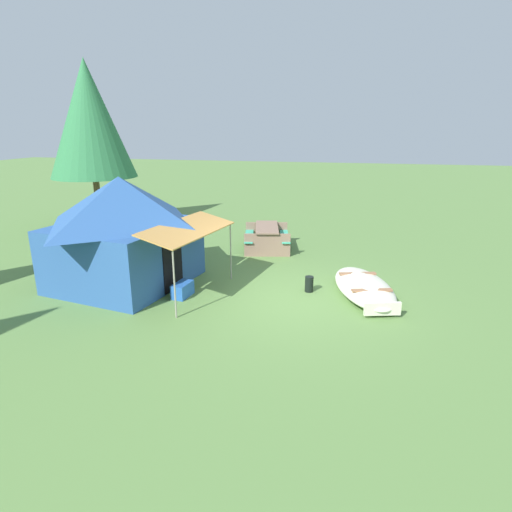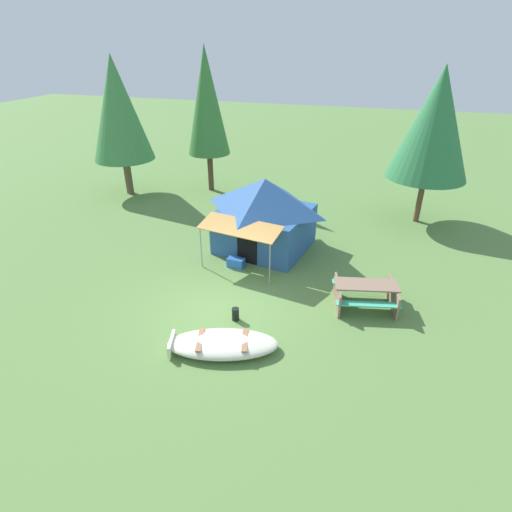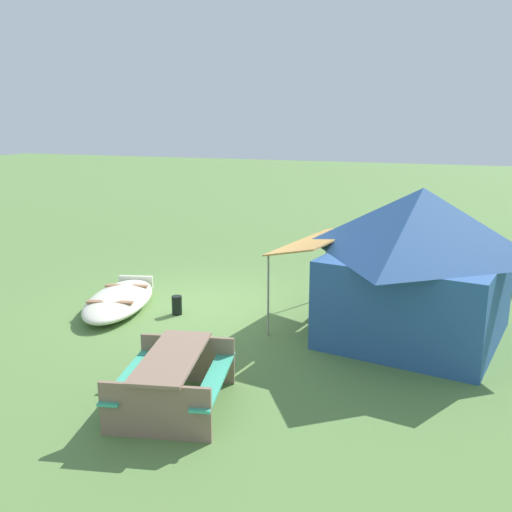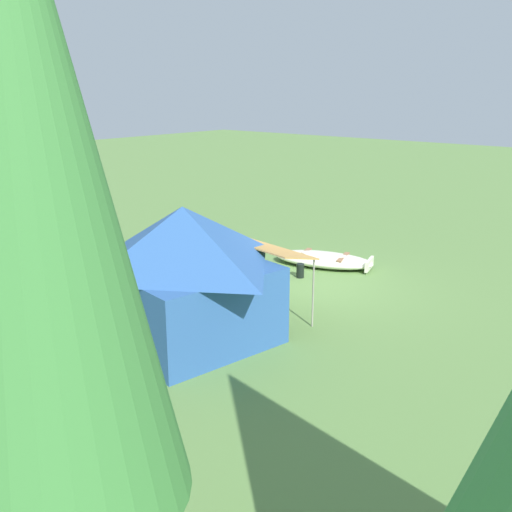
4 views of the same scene
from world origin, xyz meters
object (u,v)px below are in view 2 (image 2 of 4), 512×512
cooler_box (236,263)px  pine_tree_far_center (118,109)px  fuel_can (235,314)px  pine_tree_back_left (435,124)px  beached_rowboat (222,344)px  pine_tree_back_right (207,102)px  picnic_table (365,292)px  canvas_cabin_tent (265,213)px

cooler_box → pine_tree_far_center: pine_tree_far_center is taller
fuel_can → pine_tree_back_left: 10.94m
beached_rowboat → pine_tree_far_center: pine_tree_far_center is taller
fuel_can → pine_tree_back_right: pine_tree_back_right is taller
beached_rowboat → pine_tree_back_right: size_ratio=0.45×
picnic_table → fuel_can: (-3.41, -1.75, -0.28)m
canvas_cabin_tent → pine_tree_far_center: bearing=154.6°
pine_tree_back_left → pine_tree_back_right: size_ratio=0.91×
picnic_table → cooler_box: 4.53m
canvas_cabin_tent → pine_tree_far_center: pine_tree_far_center is taller
beached_rowboat → cooler_box: bearing=104.6°
fuel_can → beached_rowboat: bearing=-85.8°
canvas_cabin_tent → beached_rowboat: bearing=-84.7°
canvas_cabin_tent → pine_tree_back_left: 7.54m
canvas_cabin_tent → fuel_can: canvas_cabin_tent is taller
cooler_box → pine_tree_far_center: (-7.64, 5.59, 3.90)m
pine_tree_far_center → picnic_table: bearing=-29.0°
pine_tree_back_left → pine_tree_far_center: size_ratio=0.97×
pine_tree_back_left → pine_tree_back_right: (-10.00, 1.22, 0.26)m
fuel_can → pine_tree_far_center: pine_tree_far_center is taller
beached_rowboat → pine_tree_back_right: 13.07m
canvas_cabin_tent → cooler_box: size_ratio=7.39×
beached_rowboat → pine_tree_far_center: (-8.71, 9.70, 3.87)m
beached_rowboat → pine_tree_back_left: (5.04, 10.14, 3.87)m
picnic_table → pine_tree_far_center: (-12.02, 6.68, 3.59)m
cooler_box → pine_tree_back_right: bearing=118.2°
beached_rowboat → canvas_cabin_tent: size_ratio=0.70×
beached_rowboat → pine_tree_back_left: pine_tree_back_left is taller
canvas_cabin_tent → pine_tree_far_center: 9.43m
pine_tree_back_right → pine_tree_far_center: bearing=-156.2°
canvas_cabin_tent → fuel_can: 4.72m
cooler_box → pine_tree_back_left: (6.12, 6.02, 3.89)m
beached_rowboat → pine_tree_back_right: (-4.96, 11.36, 4.13)m
picnic_table → pine_tree_back_right: 12.36m
picnic_table → pine_tree_far_center: 14.21m
cooler_box → pine_tree_far_center: 10.23m
canvas_cabin_tent → picnic_table: size_ratio=2.09×
pine_tree_back_right → fuel_can: bearing=-64.2°
picnic_table → fuel_can: picnic_table is taller
pine_tree_far_center → beached_rowboat: bearing=-48.1°
fuel_can → pine_tree_far_center: bearing=135.6°
picnic_table → pine_tree_back_left: bearing=76.3°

